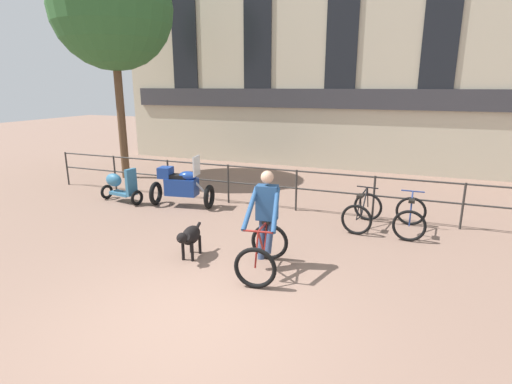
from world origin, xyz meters
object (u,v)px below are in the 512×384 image
parked_bicycle_mid_left (410,217)px  parked_bicycle_near_lamp (362,212)px  cyclist_with_bike (265,227)px  parked_scooter (120,185)px  parked_motorcycle (181,186)px  dog (190,236)px

parked_bicycle_mid_left → parked_bicycle_near_lamp: bearing=1.3°
cyclist_with_bike → parked_scooter: (-5.07, 2.47, -0.30)m
parked_motorcycle → parked_scooter: (-1.79, -0.22, -0.10)m
cyclist_with_bike → parked_motorcycle: 4.25m
parked_scooter → parked_bicycle_near_lamp: bearing=-77.0°
dog → cyclist_with_bike: bearing=-4.2°
parked_motorcycle → parked_bicycle_near_lamp: 4.59m
dog → parked_bicycle_mid_left: 4.67m
cyclist_with_bike → parked_bicycle_near_lamp: 3.09m
parked_bicycle_near_lamp → parked_bicycle_mid_left: size_ratio=1.05×
cyclist_with_bike → parked_scooter: cyclist_with_bike is taller
cyclist_with_bike → parked_motorcycle: (-3.28, 2.69, -0.20)m
cyclist_with_bike → parked_bicycle_mid_left: 3.62m
dog → parked_scooter: 4.43m
parked_bicycle_near_lamp → dog: bearing=52.8°
parked_motorcycle → parked_scooter: size_ratio=1.26×
dog → parked_motorcycle: size_ratio=0.56×
parked_bicycle_mid_left → parked_scooter: (-7.36, -0.31, 0.10)m
dog → parked_scooter: size_ratio=0.71×
dog → parked_bicycle_near_lamp: parked_bicycle_near_lamp is taller
cyclist_with_bike → parked_motorcycle: cyclist_with_bike is taller
parked_bicycle_near_lamp → parked_scooter: (-6.37, -0.31, 0.10)m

